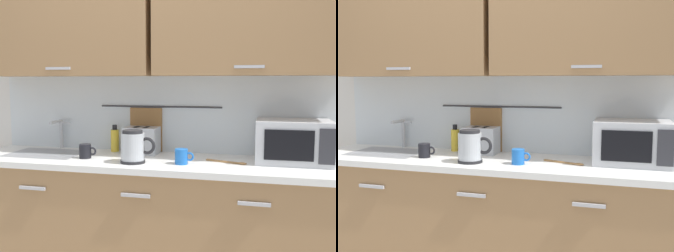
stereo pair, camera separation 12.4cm
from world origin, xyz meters
The scene contains 10 objects.
counter_unit centered at (-0.01, 0.30, 0.46)m, with size 2.53×0.64×0.90m.
back_wall_assembly centered at (0.00, 0.53, 1.52)m, with size 3.70×0.41×2.50m.
sink_faucet centered at (-0.78, 0.53, 1.04)m, with size 0.09×0.17×0.22m.
microwave centered at (0.91, 0.41, 1.04)m, with size 0.46×0.35×0.27m.
electric_kettle centered at (-0.07, 0.16, 1.00)m, with size 0.23×0.16×0.21m.
dish_soap_bottle centered at (-0.33, 0.52, 0.99)m, with size 0.06×0.06×0.20m.
mug_near_sink centered at (-0.43, 0.22, 0.95)m, with size 0.12×0.08×0.09m.
toaster centered at (-0.12, 0.47, 1.00)m, with size 0.26×0.17×0.19m.
mug_by_kettle centered at (0.24, 0.19, 0.95)m, with size 0.12×0.08×0.09m.
wooden_spoon centered at (0.53, 0.29, 0.91)m, with size 0.27×0.12×0.01m.
Camera 1 is at (0.72, -2.16, 1.41)m, focal length 41.99 mm.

